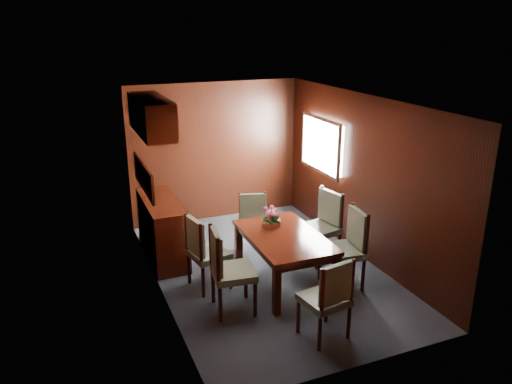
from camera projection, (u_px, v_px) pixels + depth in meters
name	position (u px, v px, depth m)	size (l,w,h in m)	color
ground	(267.00, 271.00, 7.06)	(4.50, 4.50, 0.00)	#323A44
room_shell	(251.00, 154.00, 6.79)	(3.06, 4.52, 2.41)	black
sideboard	(162.00, 229.00, 7.34)	(0.48, 1.40, 0.90)	black
dining_table	(284.00, 242.00, 6.56)	(0.95, 1.50, 0.70)	black
chair_left_near	(226.00, 266.00, 5.91)	(0.54, 0.56, 1.07)	black
chair_left_far	(203.00, 249.00, 6.44)	(0.54, 0.56, 1.02)	black
chair_right_near	(348.00, 244.00, 6.51)	(0.54, 0.56, 1.07)	black
chair_right_far	(324.00, 222.00, 7.24)	(0.57, 0.59, 1.05)	black
chair_head	(329.00, 296.00, 5.37)	(0.53, 0.51, 0.98)	black
chair_foot	(253.00, 221.00, 7.48)	(0.55, 0.54, 0.93)	black
flower_centerpiece	(272.00, 217.00, 6.79)	(0.27, 0.27, 0.27)	#AB5134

